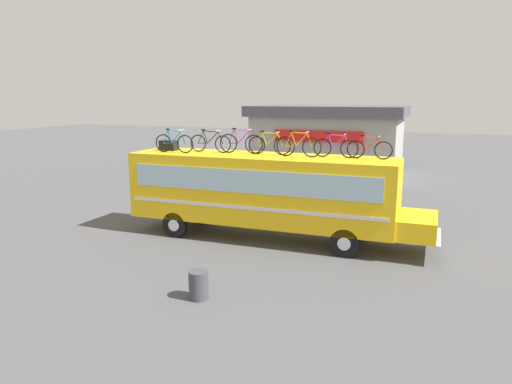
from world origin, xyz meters
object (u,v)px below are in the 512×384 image
(rooftop_bicycle_6, at_px, (336,147))
(rooftop_bicycle_7, at_px, (369,149))
(rooftop_bicycle_1, at_px, (174,143))
(rooftop_bicycle_4, at_px, (269,145))
(luggage_bag_1, at_px, (169,145))
(rooftop_bicycle_3, at_px, (241,143))
(bus, at_px, (265,190))
(rooftop_bicycle_2, at_px, (210,143))
(trash_bin, at_px, (199,285))
(rooftop_bicycle_5, at_px, (299,146))

(rooftop_bicycle_6, relative_size, rooftop_bicycle_7, 1.03)
(rooftop_bicycle_6, distance_m, rooftop_bicycle_7, 1.20)
(rooftop_bicycle_1, distance_m, rooftop_bicycle_6, 6.32)
(rooftop_bicycle_4, bearing_deg, rooftop_bicycle_6, 0.23)
(rooftop_bicycle_1, distance_m, rooftop_bicycle_4, 3.80)
(luggage_bag_1, xyz_separation_m, rooftop_bicycle_4, (4.35, 0.12, 0.17))
(rooftop_bicycle_1, bearing_deg, rooftop_bicycle_6, 6.91)
(rooftop_bicycle_3, height_order, rooftop_bicycle_6, rooftop_bicycle_3)
(luggage_bag_1, height_order, rooftop_bicycle_7, rooftop_bicycle_7)
(luggage_bag_1, bearing_deg, bus, -2.68)
(luggage_bag_1, relative_size, rooftop_bicycle_2, 0.39)
(bus, height_order, rooftop_bicycle_3, rooftop_bicycle_3)
(rooftop_bicycle_1, distance_m, rooftop_bicycle_2, 1.42)
(rooftop_bicycle_2, relative_size, trash_bin, 2.25)
(bus, distance_m, rooftop_bicycle_1, 4.09)
(rooftop_bicycle_1, bearing_deg, trash_bin, -54.87)
(rooftop_bicycle_3, distance_m, trash_bin, 7.20)
(bus, relative_size, rooftop_bicycle_7, 7.23)
(rooftop_bicycle_4, xyz_separation_m, rooftop_bicycle_6, (2.55, 0.01, -0.00))
(trash_bin, bearing_deg, luggage_bag_1, 126.26)
(luggage_bag_1, height_order, rooftop_bicycle_6, rooftop_bicycle_6)
(rooftop_bicycle_4, bearing_deg, rooftop_bicycle_3, -179.33)
(rooftop_bicycle_3, xyz_separation_m, rooftop_bicycle_7, (4.92, 0.05, -0.05))
(luggage_bag_1, height_order, rooftop_bicycle_3, rooftop_bicycle_3)
(rooftop_bicycle_3, height_order, rooftop_bicycle_7, rooftop_bicycle_3)
(rooftop_bicycle_4, relative_size, rooftop_bicycle_7, 1.06)
(bus, bearing_deg, trash_bin, -88.02)
(rooftop_bicycle_3, height_order, rooftop_bicycle_4, rooftop_bicycle_3)
(rooftop_bicycle_3, xyz_separation_m, rooftop_bicycle_4, (1.17, 0.01, -0.03))
(rooftop_bicycle_2, bearing_deg, bus, -4.29)
(bus, xyz_separation_m, rooftop_bicycle_4, (0.03, 0.32, 1.71))
(rooftop_bicycle_4, bearing_deg, rooftop_bicycle_5, -11.50)
(rooftop_bicycle_3, bearing_deg, rooftop_bicycle_5, -5.63)
(luggage_bag_1, xyz_separation_m, rooftop_bicycle_3, (3.18, 0.10, 0.20))
(bus, height_order, rooftop_bicycle_1, rooftop_bicycle_1)
(rooftop_bicycle_4, relative_size, trash_bin, 2.17)
(luggage_bag_1, distance_m, rooftop_bicycle_3, 3.19)
(rooftop_bicycle_5, distance_m, rooftop_bicycle_6, 1.35)
(luggage_bag_1, relative_size, rooftop_bicycle_6, 0.42)
(rooftop_bicycle_7, bearing_deg, rooftop_bicycle_2, -178.37)
(rooftop_bicycle_3, bearing_deg, luggage_bag_1, -178.12)
(rooftop_bicycle_6, xyz_separation_m, trash_bin, (-2.38, -6.29, -3.24))
(rooftop_bicycle_1, xyz_separation_m, rooftop_bicycle_3, (2.56, 0.74, 0.01))
(rooftop_bicycle_6, bearing_deg, rooftop_bicycle_7, 1.25)
(rooftop_bicycle_5, relative_size, rooftop_bicycle_6, 1.04)
(rooftop_bicycle_2, height_order, trash_bin, rooftop_bicycle_2)
(rooftop_bicycle_6, bearing_deg, rooftop_bicycle_2, -178.28)
(bus, distance_m, rooftop_bicycle_7, 4.16)
(rooftop_bicycle_2, xyz_separation_m, trash_bin, (2.61, -6.14, -3.25))
(rooftop_bicycle_1, distance_m, rooftop_bicycle_5, 4.97)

